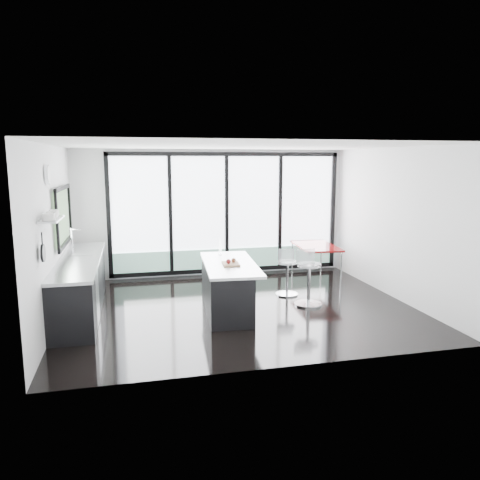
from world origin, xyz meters
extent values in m
cube|color=black|center=(0.00, 0.00, 0.00)|extent=(6.00, 5.00, 0.00)
cube|color=white|center=(0.00, 0.00, 2.80)|extent=(6.00, 5.00, 0.00)
cube|color=silver|center=(0.00, 2.50, 1.40)|extent=(6.00, 0.00, 2.80)
cube|color=white|center=(0.30, 2.47, 1.40)|extent=(5.00, 0.02, 2.50)
cube|color=#6C9C8A|center=(0.30, 2.43, 0.37)|extent=(5.00, 0.02, 0.44)
cube|color=black|center=(-0.95, 2.43, 1.40)|extent=(0.08, 0.04, 2.50)
cube|color=black|center=(0.30, 2.43, 1.40)|extent=(0.08, 0.04, 2.50)
cube|color=black|center=(1.55, 2.43, 1.40)|extent=(0.08, 0.04, 2.50)
cube|color=silver|center=(0.00, -2.50, 1.40)|extent=(6.00, 0.00, 2.80)
cube|color=silver|center=(-3.00, 0.00, 1.40)|extent=(0.00, 5.00, 2.80)
cube|color=#4C6847|center=(-2.97, 0.90, 1.60)|extent=(0.02, 1.60, 0.90)
cube|color=#AAADAF|center=(-2.87, -0.85, 1.75)|extent=(0.25, 0.80, 0.03)
cylinder|color=white|center=(-2.97, -0.30, 2.35)|extent=(0.04, 0.30, 0.30)
cylinder|color=black|center=(-2.94, -1.25, 1.35)|extent=(0.03, 0.24, 0.24)
cube|color=silver|center=(3.00, 0.00, 1.40)|extent=(0.00, 5.00, 2.80)
cube|color=black|center=(-2.67, 0.40, 0.43)|extent=(0.65, 3.20, 0.87)
cube|color=#AAADAF|center=(-2.67, 0.40, 0.90)|extent=(0.69, 3.24, 0.05)
cube|color=#AAADAF|center=(-2.67, 0.90, 0.90)|extent=(0.45, 0.48, 0.06)
cylinder|color=silver|center=(-2.82, 0.90, 1.14)|extent=(0.02, 0.02, 0.44)
cube|color=#AAADAF|center=(-2.36, -0.35, 0.42)|extent=(0.03, 0.60, 0.80)
cube|color=black|center=(-0.25, -0.12, 0.39)|extent=(0.84, 2.04, 0.79)
cube|color=#AAADAF|center=(-0.18, -0.12, 0.81)|extent=(1.03, 2.11, 0.05)
cube|color=tan|center=(-0.19, -0.26, 0.85)|extent=(0.30, 0.38, 0.03)
sphere|color=maroon|center=(-0.24, -0.30, 0.90)|extent=(0.09, 0.09, 0.08)
sphere|color=#5A301B|center=(-0.13, -0.22, 0.90)|extent=(0.08, 0.08, 0.08)
cylinder|color=silver|center=(-0.21, 0.56, 0.96)|extent=(0.07, 0.07, 0.25)
cylinder|color=silver|center=(1.25, -0.17, 0.38)|extent=(0.53, 0.53, 0.77)
cylinder|color=silver|center=(1.08, 0.53, 0.34)|extent=(0.48, 0.48, 0.67)
cube|color=maroon|center=(2.11, 1.61, 0.37)|extent=(0.89, 1.44, 0.74)
camera|label=1|loc=(-1.80, -7.74, 2.55)|focal=35.00mm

